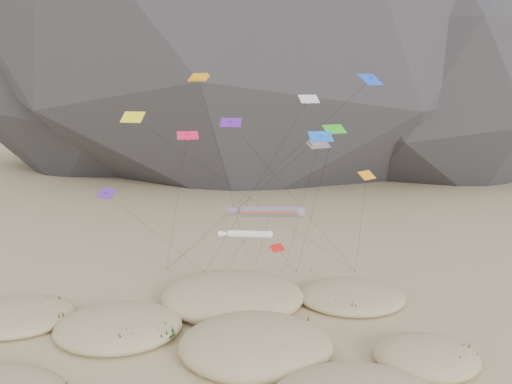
# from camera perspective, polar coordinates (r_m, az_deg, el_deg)

# --- Properties ---
(ground) EXTENTS (500.00, 500.00, 0.00)m
(ground) POSITION_cam_1_polar(r_m,az_deg,el_deg) (45.02, -1.54, -20.29)
(ground) COLOR #CCB789
(ground) RESTS_ON ground
(dunes) EXTENTS (50.58, 35.72, 3.74)m
(dunes) POSITION_cam_1_polar(r_m,az_deg,el_deg) (48.40, -5.86, -16.90)
(dunes) COLOR #CCB789
(dunes) RESTS_ON ground
(dune_grass) EXTENTS (43.14, 27.68, 1.44)m
(dune_grass) POSITION_cam_1_polar(r_m,az_deg,el_deg) (48.45, -1.46, -16.65)
(dune_grass) COLOR black
(dune_grass) RESTS_ON ground
(kite_stakes) EXTENTS (25.29, 2.38, 0.30)m
(kite_stakes) POSITION_cam_1_polar(r_m,az_deg,el_deg) (66.77, 0.17, -9.07)
(kite_stakes) COLOR #3F2D1E
(kite_stakes) RESTS_ON ground
(rainbow_tube_kite) EXTENTS (7.72, 19.27, 12.91)m
(rainbow_tube_kite) POSITION_cam_1_polar(r_m,az_deg,el_deg) (49.26, 1.33, -2.22)
(rainbow_tube_kite) COLOR #E34A17
(rainbow_tube_kite) RESTS_ON ground
(white_tube_kite) EXTENTS (6.12, 12.57, 9.38)m
(white_tube_kite) POSITION_cam_1_polar(r_m,az_deg,el_deg) (52.97, -1.09, -4.82)
(white_tube_kite) COLOR white
(white_tube_kite) RESTS_ON ground
(orange_parafoil) EXTENTS (6.47, 14.50, 25.47)m
(orange_parafoil) POSITION_cam_1_polar(r_m,az_deg,el_deg) (54.03, -6.45, 12.49)
(orange_parafoil) COLOR orange
(orange_parafoil) RESTS_ON ground
(multi_parafoil) EXTENTS (3.65, 14.17, 18.76)m
(multi_parafoil) POSITION_cam_1_polar(r_m,az_deg,el_deg) (52.13, 7.12, 5.29)
(multi_parafoil) COLOR orange
(multi_parafoil) RESTS_ON ground
(delta_kites) EXTENTS (29.50, 20.58, 25.25)m
(delta_kites) POSITION_cam_1_polar(r_m,az_deg,el_deg) (49.81, 1.59, 5.81)
(delta_kites) COLOR blue
(delta_kites) RESTS_ON ground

